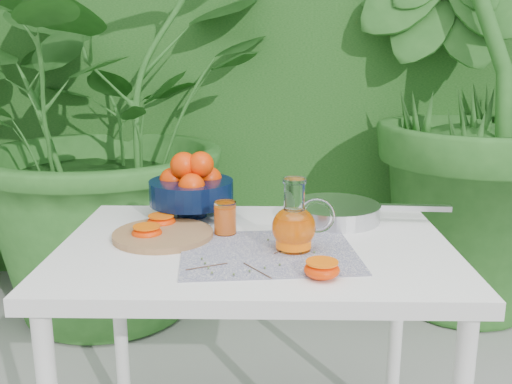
{
  "coord_description": "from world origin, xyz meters",
  "views": [
    {
      "loc": [
        -0.08,
        -1.42,
        1.24
      ],
      "look_at": [
        -0.1,
        -0.01,
        0.88
      ],
      "focal_mm": 40.0,
      "sensor_mm": 36.0,
      "label": 1
    }
  ],
  "objects_px": {
    "white_table": "(256,272)",
    "saute_pan": "(335,211)",
    "fruit_bowl": "(191,187)",
    "juice_pitcher": "(295,225)",
    "cutting_board": "(163,235)"
  },
  "relations": [
    {
      "from": "cutting_board",
      "to": "fruit_bowl",
      "type": "distance_m",
      "value": 0.23
    },
    {
      "from": "white_table",
      "to": "cutting_board",
      "type": "bearing_deg",
      "value": 172.17
    },
    {
      "from": "white_table",
      "to": "saute_pan",
      "type": "relative_size",
      "value": 2.11
    },
    {
      "from": "fruit_bowl",
      "to": "juice_pitcher",
      "type": "distance_m",
      "value": 0.42
    },
    {
      "from": "white_table",
      "to": "saute_pan",
      "type": "xyz_separation_m",
      "value": [
        0.23,
        0.21,
        0.11
      ]
    },
    {
      "from": "white_table",
      "to": "cutting_board",
      "type": "height_order",
      "value": "cutting_board"
    },
    {
      "from": "saute_pan",
      "to": "cutting_board",
      "type": "bearing_deg",
      "value": -160.13
    },
    {
      "from": "white_table",
      "to": "cutting_board",
      "type": "relative_size",
      "value": 3.78
    },
    {
      "from": "white_table",
      "to": "fruit_bowl",
      "type": "relative_size",
      "value": 3.53
    },
    {
      "from": "white_table",
      "to": "fruit_bowl",
      "type": "distance_m",
      "value": 0.36
    },
    {
      "from": "juice_pitcher",
      "to": "saute_pan",
      "type": "distance_m",
      "value": 0.3
    },
    {
      "from": "juice_pitcher",
      "to": "cutting_board",
      "type": "bearing_deg",
      "value": 165.06
    },
    {
      "from": "white_table",
      "to": "juice_pitcher",
      "type": "distance_m",
      "value": 0.19
    },
    {
      "from": "cutting_board",
      "to": "fruit_bowl",
      "type": "height_order",
      "value": "fruit_bowl"
    },
    {
      "from": "white_table",
      "to": "juice_pitcher",
      "type": "xyz_separation_m",
      "value": [
        0.1,
        -0.06,
        0.15
      ]
    }
  ]
}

